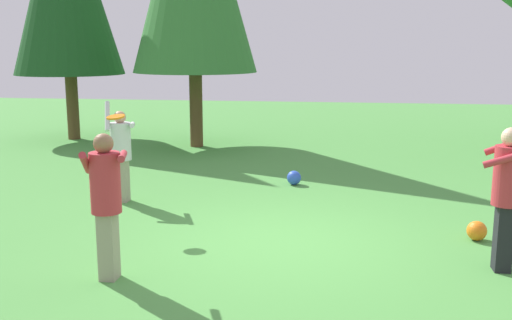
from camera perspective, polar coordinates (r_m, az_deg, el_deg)
name	(u,v)px	position (r m, az deg, el deg)	size (l,w,h in m)	color
ground_plane	(281,242)	(8.16, 2.44, -7.88)	(40.00, 40.00, 0.00)	#4C9342
person_thrower	(121,148)	(10.24, -12.84, 1.10)	(0.60, 0.58, 1.72)	gray
person_catcher	(106,194)	(6.85, -14.23, -3.19)	(0.63, 0.69, 1.69)	gray
person_bystander	(507,187)	(7.47, 23.02, -2.39)	(0.67, 0.60, 1.72)	black
frisbee	(116,117)	(8.94, -13.34, 4.05)	(0.37, 0.37, 0.07)	orange
ball_orange	(477,231)	(8.72, 20.46, -6.39)	(0.27, 0.27, 0.27)	orange
ball_blue	(294,178)	(11.37, 3.67, -1.72)	(0.27, 0.27, 0.27)	blue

